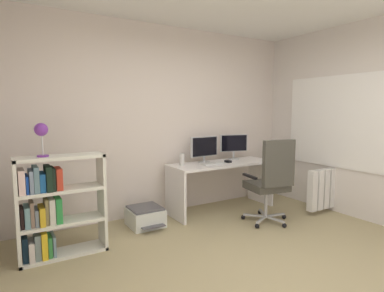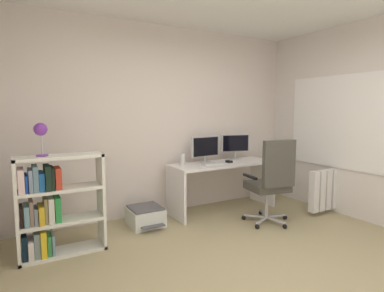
{
  "view_description": "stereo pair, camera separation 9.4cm",
  "coord_description": "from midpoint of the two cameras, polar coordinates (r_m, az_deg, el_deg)",
  "views": [
    {
      "loc": [
        -1.99,
        -1.93,
        1.5
      ],
      "look_at": [
        0.1,
        1.52,
        1.04
      ],
      "focal_mm": 29.68,
      "sensor_mm": 36.0,
      "label": 1
    },
    {
      "loc": [
        -1.91,
        -1.98,
        1.5
      ],
      "look_at": [
        0.1,
        1.52,
        1.04
      ],
      "focal_mm": 29.68,
      "sensor_mm": 36.0,
      "label": 2
    }
  ],
  "objects": [
    {
      "name": "ground_plane",
      "position": [
        3.15,
        13.01,
        -22.38
      ],
      "size": [
        4.4,
        4.4,
        0.02
      ],
      "primitive_type": "cube",
      "color": "tan",
      "rests_on": "ground"
    },
    {
      "name": "wall_back",
      "position": [
        4.64,
        -6.38,
        4.52
      ],
      "size": [
        4.4,
        0.1,
        2.69
      ],
      "primitive_type": "cube",
      "color": "silver",
      "rests_on": "ground"
    },
    {
      "name": "window_pane",
      "position": [
        5.06,
        23.8,
        4.03
      ],
      "size": [
        0.01,
        1.5,
        1.25
      ],
      "primitive_type": "cube",
      "color": "white"
    },
    {
      "name": "window_frame",
      "position": [
        5.06,
        23.76,
        4.03
      ],
      "size": [
        0.02,
        1.58,
        1.33
      ],
      "primitive_type": "cube",
      "color": "white"
    },
    {
      "name": "desk",
      "position": [
        4.77,
        4.77,
        -5.11
      ],
      "size": [
        1.61,
        0.58,
        0.73
      ],
      "color": "white",
      "rests_on": "ground"
    },
    {
      "name": "monitor_main",
      "position": [
        4.69,
        1.64,
        -0.29
      ],
      "size": [
        0.48,
        0.18,
        0.39
      ],
      "color": "#B2B5B7",
      "rests_on": "desk"
    },
    {
      "name": "monitor_secondary",
      "position": [
        5.01,
        6.98,
        0.29
      ],
      "size": [
        0.45,
        0.18,
        0.39
      ],
      "color": "#B2B5B7",
      "rests_on": "desk"
    },
    {
      "name": "keyboard",
      "position": [
        4.57,
        3.13,
        -3.16
      ],
      "size": [
        0.34,
        0.14,
        0.02
      ],
      "primitive_type": "cube",
      "rotation": [
        0.0,
        0.0,
        0.04
      ],
      "color": "silver",
      "rests_on": "desk"
    },
    {
      "name": "computer_mouse",
      "position": [
        4.73,
        5.92,
        -2.77
      ],
      "size": [
        0.07,
        0.1,
        0.03
      ],
      "primitive_type": "cube",
      "rotation": [
        0.0,
        0.0,
        0.07
      ],
      "color": "black",
      "rests_on": "desk"
    },
    {
      "name": "desktop_speaker",
      "position": [
        4.46,
        -2.45,
        -2.41
      ],
      "size": [
        0.07,
        0.07,
        0.17
      ],
      "primitive_type": "cylinder",
      "color": "silver",
      "rests_on": "desk"
    },
    {
      "name": "office_chair",
      "position": [
        4.26,
        13.45,
        -5.72
      ],
      "size": [
        0.63,
        0.62,
        1.13
      ],
      "color": "#B7BABC",
      "rests_on": "ground"
    },
    {
      "name": "bookshelf",
      "position": [
        3.57,
        -24.66,
        -10.09
      ],
      "size": [
        0.85,
        0.29,
        1.04
      ],
      "color": "silver",
      "rests_on": "ground"
    },
    {
      "name": "desk_lamp",
      "position": [
        3.44,
        -26.17,
        2.28
      ],
      "size": [
        0.13,
        0.13,
        0.33
      ],
      "color": "purple",
      "rests_on": "bookshelf"
    },
    {
      "name": "printer",
      "position": [
        4.27,
        -9.03,
        -12.4
      ],
      "size": [
        0.42,
        0.52,
        0.25
      ],
      "color": "silver",
      "rests_on": "ground"
    },
    {
      "name": "radiator",
      "position": [
        5.11,
        22.68,
        -6.99
      ],
      "size": [
        0.79,
        0.1,
        0.58
      ],
      "color": "white",
      "rests_on": "ground"
    }
  ]
}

